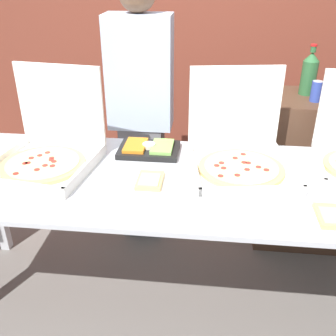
% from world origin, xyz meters
% --- Properties ---
extents(ground_plane, '(16.00, 16.00, 0.00)m').
position_xyz_m(ground_plane, '(0.00, 0.00, 0.00)').
color(ground_plane, slate).
extents(brick_wall_behind, '(10.00, 0.06, 2.80)m').
position_xyz_m(brick_wall_behind, '(0.00, 1.70, 1.40)').
color(brick_wall_behind, brown).
rests_on(brick_wall_behind, ground_plane).
extents(buffet_table, '(2.47, 0.88, 0.85)m').
position_xyz_m(buffet_table, '(0.00, 0.00, 0.76)').
color(buffet_table, silver).
rests_on(buffet_table, ground_plane).
extents(pizza_box_far_left, '(0.54, 0.55, 0.48)m').
position_xyz_m(pizza_box_far_left, '(-0.63, 0.07, 0.94)').
color(pizza_box_far_left, white).
rests_on(pizza_box_far_left, buffet_table).
extents(pizza_box_far_right, '(0.55, 0.56, 0.48)m').
position_xyz_m(pizza_box_far_right, '(0.34, 0.14, 0.94)').
color(pizza_box_far_right, white).
rests_on(pizza_box_far_right, buffet_table).
extents(paper_plate_front_left, '(0.25, 0.25, 0.03)m').
position_xyz_m(paper_plate_front_left, '(-0.08, -0.07, 0.87)').
color(paper_plate_front_left, white).
rests_on(paper_plate_front_left, buffet_table).
extents(paper_plate_front_center, '(0.25, 0.25, 0.03)m').
position_xyz_m(paper_plate_front_center, '(0.70, -0.28, 0.87)').
color(paper_plate_front_center, white).
rests_on(paper_plate_front_center, buffet_table).
extents(veggie_tray, '(0.33, 0.23, 0.05)m').
position_xyz_m(veggie_tray, '(-0.13, 0.27, 0.88)').
color(veggie_tray, black).
rests_on(veggie_tray, buffet_table).
extents(sideboard_podium, '(0.68, 0.50, 1.04)m').
position_xyz_m(sideboard_podium, '(0.88, 0.80, 0.52)').
color(sideboard_podium, '#4C3323').
rests_on(sideboard_podium, ground_plane).
extents(soda_bottle, '(0.10, 0.10, 0.31)m').
position_xyz_m(soda_bottle, '(0.79, 0.86, 1.17)').
color(soda_bottle, '#2D6638').
rests_on(soda_bottle, sideboard_podium).
extents(soda_can_colored, '(0.07, 0.07, 0.12)m').
position_xyz_m(soda_can_colored, '(0.82, 0.71, 1.10)').
color(soda_can_colored, '#334CB2').
rests_on(soda_can_colored, sideboard_podium).
extents(person_guest_plaid, '(0.40, 0.22, 1.74)m').
position_xyz_m(person_guest_plaid, '(-0.25, 0.71, 0.91)').
color(person_guest_plaid, slate).
rests_on(person_guest_plaid, ground_plane).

